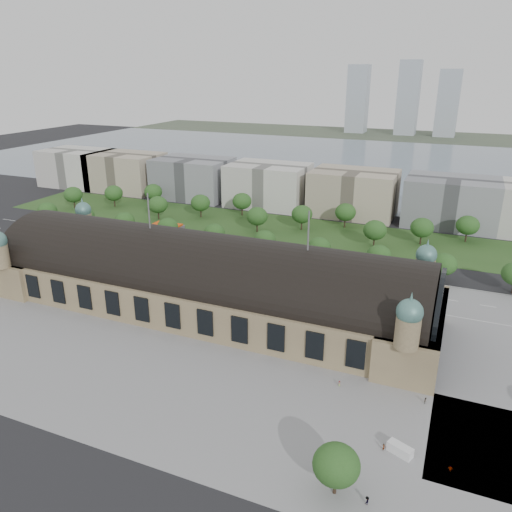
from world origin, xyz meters
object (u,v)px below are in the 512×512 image
at_px(petrol_station, 172,227).
at_px(parked_car_0, 84,256).
at_px(traffic_car_6, 423,293).
at_px(van_south, 399,449).
at_px(traffic_car_2, 135,259).
at_px(bus_east, 277,281).
at_px(pedestrian_3, 450,469).
at_px(bus_mid, 272,280).
at_px(traffic_car_1, 113,238).
at_px(traffic_car_5, 398,280).
at_px(pedestrian_1, 384,447).
at_px(parked_car_5, 195,271).
at_px(parked_car_1, 89,253).
at_px(pedestrian_0, 339,384).
at_px(pedestrian_2, 426,401).
at_px(pedestrian_4, 367,501).
at_px(parked_car_4, 148,263).
at_px(traffic_car_3, 222,254).
at_px(parked_car_3, 151,264).
at_px(parked_car_6, 164,268).
at_px(traffic_car_4, 231,264).
at_px(bus_west, 218,271).
at_px(parked_car_2, 78,255).

bearing_deg(petrol_station, parked_car_0, -109.89).
bearing_deg(traffic_car_6, van_south, 9.02).
bearing_deg(traffic_car_2, bus_east, 91.78).
bearing_deg(pedestrian_3, bus_mid, -52.79).
height_order(traffic_car_1, traffic_car_5, traffic_car_5).
bearing_deg(pedestrian_1, traffic_car_1, 83.79).
xyz_separation_m(traffic_car_5, parked_car_5, (-74.81, -22.45, -0.04)).
bearing_deg(parked_car_1, pedestrian_0, 44.36).
height_order(pedestrian_2, pedestrian_4, pedestrian_4).
bearing_deg(parked_car_4, traffic_car_6, 59.25).
bearing_deg(parked_car_4, pedestrian_3, 21.42).
relative_size(traffic_car_5, pedestrian_3, 2.89).
height_order(traffic_car_2, traffic_car_3, traffic_car_2).
bearing_deg(pedestrian_0, van_south, -42.77).
bearing_deg(traffic_car_3, parked_car_3, 128.40).
height_order(traffic_car_2, traffic_car_5, traffic_car_5).
relative_size(bus_mid, bus_east, 1.02).
relative_size(traffic_car_5, parked_car_0, 1.07).
xyz_separation_m(parked_car_6, pedestrian_2, (104.80, -48.50, 0.14)).
xyz_separation_m(parked_car_0, pedestrian_1, (136.63, -65.97, 0.11)).
height_order(petrol_station, traffic_car_4, petrol_station).
bearing_deg(traffic_car_2, bus_west, 91.67).
relative_size(traffic_car_1, pedestrian_0, 2.95).
xyz_separation_m(traffic_car_2, parked_car_2, (-24.57, -6.19, 0.07)).
relative_size(pedestrian_0, pedestrian_4, 0.82).
bearing_deg(bus_east, parked_car_0, 96.09).
xyz_separation_m(petrol_station, traffic_car_1, (-20.31, -19.14, -2.18)).
height_order(parked_car_1, parked_car_2, parked_car_2).
height_order(bus_east, van_south, bus_east).
xyz_separation_m(parked_car_2, van_south, (142.53, -65.60, 0.28)).
distance_m(traffic_car_4, bus_west, 11.02).
bearing_deg(parked_car_1, bus_mid, 68.62).
relative_size(petrol_station, bus_mid, 1.27).
relative_size(traffic_car_5, van_south, 0.86).
bearing_deg(parked_car_6, parked_car_5, 58.50).
height_order(traffic_car_2, traffic_car_4, traffic_car_2).
bearing_deg(van_south, pedestrian_1, -150.51).
distance_m(bus_mid, bus_east, 2.12).
distance_m(traffic_car_3, traffic_car_4, 11.54).
bearing_deg(traffic_car_4, pedestrian_0, 42.83).
xyz_separation_m(petrol_station, parked_car_3, (15.21, -40.28, -2.25)).
xyz_separation_m(traffic_car_3, parked_car_3, (-21.64, -21.05, -0.03)).
bearing_deg(van_south, bus_mid, 150.50).
xyz_separation_m(parked_car_5, bus_west, (9.06, 2.00, 0.81)).
height_order(petrol_station, pedestrian_1, petrol_station).
bearing_deg(pedestrian_4, parked_car_0, -100.42).
bearing_deg(parked_car_6, bus_mid, 57.08).
height_order(traffic_car_6, parked_car_4, traffic_car_6).
height_order(parked_car_4, bus_mid, bus_mid).
bearing_deg(pedestrian_4, bus_mid, -128.61).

